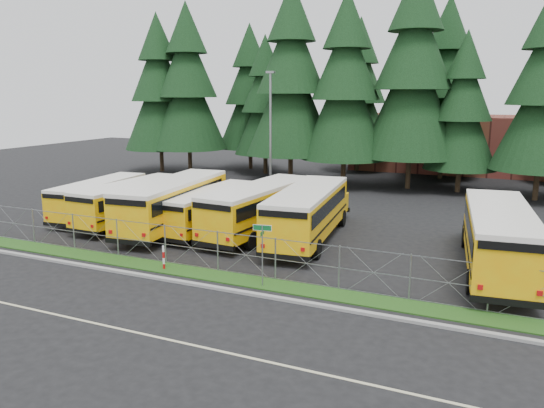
{
  "coord_description": "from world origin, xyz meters",
  "views": [
    {
      "loc": [
        11.25,
        -22.03,
        8.34
      ],
      "look_at": [
        -0.41,
        4.0,
        2.4
      ],
      "focal_mm": 35.0,
      "sensor_mm": 36.0,
      "label": 1
    }
  ],
  "objects_px": {
    "bus_0": "(103,199)",
    "bus_3": "(214,210)",
    "street_sign": "(262,242)",
    "striped_bollard": "(164,258)",
    "light_standard": "(271,129)",
    "bus_5": "(310,214)",
    "bus_4": "(262,209)",
    "bus_east": "(498,240)",
    "bus_1": "(135,202)",
    "bus_2": "(177,204)"
  },
  "relations": [
    {
      "from": "bus_1",
      "to": "bus_2",
      "type": "bearing_deg",
      "value": -1.83
    },
    {
      "from": "bus_0",
      "to": "striped_bollard",
      "type": "distance_m",
      "value": 12.99
    },
    {
      "from": "striped_bollard",
      "to": "light_standard",
      "type": "relative_size",
      "value": 0.12
    },
    {
      "from": "bus_3",
      "to": "striped_bollard",
      "type": "bearing_deg",
      "value": -75.47
    },
    {
      "from": "bus_0",
      "to": "bus_5",
      "type": "bearing_deg",
      "value": -4.86
    },
    {
      "from": "bus_2",
      "to": "bus_4",
      "type": "bearing_deg",
      "value": 6.2
    },
    {
      "from": "bus_1",
      "to": "bus_5",
      "type": "distance_m",
      "value": 11.96
    },
    {
      "from": "bus_5",
      "to": "street_sign",
      "type": "xyz_separation_m",
      "value": [
        0.75,
        -8.01,
        0.49
      ]
    },
    {
      "from": "bus_1",
      "to": "bus_3",
      "type": "bearing_deg",
      "value": 5.63
    },
    {
      "from": "light_standard",
      "to": "bus_2",
      "type": "bearing_deg",
      "value": -93.1
    },
    {
      "from": "bus_4",
      "to": "bus_5",
      "type": "xyz_separation_m",
      "value": [
        3.12,
        -0.25,
        0.04
      ]
    },
    {
      "from": "light_standard",
      "to": "bus_3",
      "type": "bearing_deg",
      "value": -82.33
    },
    {
      "from": "striped_bollard",
      "to": "light_standard",
      "type": "height_order",
      "value": "light_standard"
    },
    {
      "from": "bus_4",
      "to": "street_sign",
      "type": "height_order",
      "value": "bus_4"
    },
    {
      "from": "bus_2",
      "to": "bus_east",
      "type": "distance_m",
      "value": 18.59
    },
    {
      "from": "bus_3",
      "to": "bus_1",
      "type": "bearing_deg",
      "value": -173.42
    },
    {
      "from": "bus_2",
      "to": "street_sign",
      "type": "distance_m",
      "value": 11.71
    },
    {
      "from": "bus_east",
      "to": "light_standard",
      "type": "bearing_deg",
      "value": 136.79
    },
    {
      "from": "bus_4",
      "to": "street_sign",
      "type": "distance_m",
      "value": 9.15
    },
    {
      "from": "bus_5",
      "to": "street_sign",
      "type": "relative_size",
      "value": 4.19
    },
    {
      "from": "bus_2",
      "to": "bus_3",
      "type": "bearing_deg",
      "value": 9.02
    },
    {
      "from": "bus_3",
      "to": "bus_2",
      "type": "bearing_deg",
      "value": -162.79
    },
    {
      "from": "bus_0",
      "to": "striped_bollard",
      "type": "bearing_deg",
      "value": -41.92
    },
    {
      "from": "bus_4",
      "to": "light_standard",
      "type": "bearing_deg",
      "value": 116.7
    },
    {
      "from": "bus_5",
      "to": "striped_bollard",
      "type": "bearing_deg",
      "value": -126.42
    },
    {
      "from": "bus_2",
      "to": "bus_5",
      "type": "distance_m",
      "value": 8.57
    },
    {
      "from": "light_standard",
      "to": "bus_4",
      "type": "bearing_deg",
      "value": -67.96
    },
    {
      "from": "bus_5",
      "to": "bus_east",
      "type": "xyz_separation_m",
      "value": [
        10.06,
        -1.63,
        0.04
      ]
    },
    {
      "from": "bus_4",
      "to": "bus_5",
      "type": "relative_size",
      "value": 0.97
    },
    {
      "from": "bus_5",
      "to": "striped_bollard",
      "type": "height_order",
      "value": "bus_5"
    },
    {
      "from": "bus_1",
      "to": "bus_4",
      "type": "relative_size",
      "value": 0.9
    },
    {
      "from": "bus_0",
      "to": "bus_1",
      "type": "bearing_deg",
      "value": -14.07
    },
    {
      "from": "bus_2",
      "to": "light_standard",
      "type": "xyz_separation_m",
      "value": [
        0.69,
        12.76,
        3.93
      ]
    },
    {
      "from": "striped_bollard",
      "to": "light_standard",
      "type": "xyz_separation_m",
      "value": [
        -3.26,
        19.76,
        4.9
      ]
    },
    {
      "from": "bus_3",
      "to": "street_sign",
      "type": "bearing_deg",
      "value": -45.62
    },
    {
      "from": "bus_1",
      "to": "bus_3",
      "type": "height_order",
      "value": "bus_1"
    },
    {
      "from": "bus_0",
      "to": "striped_bollard",
      "type": "xyz_separation_m",
      "value": [
        10.47,
        -7.65,
        -0.68
      ]
    },
    {
      "from": "street_sign",
      "to": "striped_bollard",
      "type": "bearing_deg",
      "value": 178.65
    },
    {
      "from": "bus_4",
      "to": "light_standard",
      "type": "relative_size",
      "value": 1.13
    },
    {
      "from": "bus_0",
      "to": "bus_1",
      "type": "height_order",
      "value": "bus_1"
    },
    {
      "from": "bus_4",
      "to": "street_sign",
      "type": "xyz_separation_m",
      "value": [
        3.88,
        -8.27,
        0.53
      ]
    },
    {
      "from": "bus_1",
      "to": "bus_5",
      "type": "bearing_deg",
      "value": 4.82
    },
    {
      "from": "street_sign",
      "to": "bus_2",
      "type": "bearing_deg",
      "value": 142.46
    },
    {
      "from": "bus_2",
      "to": "street_sign",
      "type": "height_order",
      "value": "bus_2"
    },
    {
      "from": "bus_1",
      "to": "bus_4",
      "type": "bearing_deg",
      "value": 7.61
    },
    {
      "from": "bus_4",
      "to": "bus_3",
      "type": "bearing_deg",
      "value": -165.61
    },
    {
      "from": "bus_3",
      "to": "light_standard",
      "type": "distance_m",
      "value": 12.96
    },
    {
      "from": "bus_0",
      "to": "bus_3",
      "type": "relative_size",
      "value": 0.99
    },
    {
      "from": "bus_3",
      "to": "bus_5",
      "type": "xyz_separation_m",
      "value": [
        6.19,
        0.27,
        0.25
      ]
    },
    {
      "from": "striped_bollard",
      "to": "bus_3",
      "type": "bearing_deg",
      "value": 102.06
    }
  ]
}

